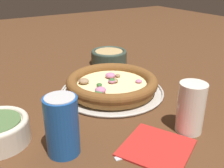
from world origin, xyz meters
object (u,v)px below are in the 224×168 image
at_px(pizza_tray, 112,91).
at_px(fork, 156,147).
at_px(beverage_can, 62,126).
at_px(pizza, 112,83).
at_px(bowl_near, 109,56).
at_px(napkin, 157,147).
at_px(drinking_cup, 191,108).

distance_m(pizza_tray, fork, 0.28).
bearing_deg(beverage_can, pizza, 128.70).
height_order(bowl_near, napkin, bowl_near).
height_order(pizza_tray, bowl_near, bowl_near).
bearing_deg(pizza_tray, drinking_cup, 8.71).
relative_size(drinking_cup, fork, 0.72).
xyz_separation_m(fork, beverage_can, (-0.09, -0.16, 0.06)).
height_order(napkin, beverage_can, beverage_can).
bearing_deg(napkin, fork, -167.30).
height_order(drinking_cup, beverage_can, beverage_can).
xyz_separation_m(pizza_tray, napkin, (0.28, -0.06, -0.00)).
xyz_separation_m(drinking_cup, fork, (0.01, -0.11, -0.06)).
bearing_deg(drinking_cup, fork, -84.62).
relative_size(pizza_tray, pizza, 1.14).
xyz_separation_m(drinking_cup, napkin, (0.01, -0.11, -0.05)).
distance_m(napkin, fork, 0.00).
height_order(pizza_tray, drinking_cup, drinking_cup).
relative_size(drinking_cup, beverage_can, 0.95).
xyz_separation_m(bowl_near, napkin, (0.51, -0.20, -0.03)).
distance_m(pizza, napkin, 0.28).
bearing_deg(drinking_cup, napkin, -83.20).
relative_size(fork, beverage_can, 1.31).
bearing_deg(pizza_tray, fork, -13.47).
distance_m(drinking_cup, fork, 0.12).
height_order(pizza_tray, napkin, same).
bearing_deg(fork, drinking_cup, 13.99).
height_order(drinking_cup, napkin, drinking_cup).
bearing_deg(fork, napkin, -68.69).
relative_size(bowl_near, fork, 0.85).
height_order(drinking_cup, fork, drinking_cup).
distance_m(pizza_tray, napkin, 0.28).
bearing_deg(pizza_tray, napkin, -13.24).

